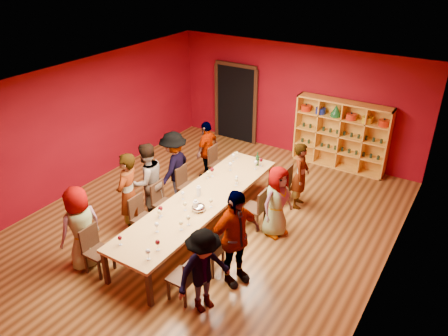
% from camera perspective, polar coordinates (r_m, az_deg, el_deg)
% --- Properties ---
extents(room_shell, '(7.10, 9.10, 3.04)m').
position_cam_1_polar(room_shell, '(8.36, -3.19, 0.28)').
color(room_shell, '#5A3617').
rests_on(room_shell, ground).
extents(tasting_table, '(1.10, 4.50, 0.75)m').
position_cam_1_polar(tasting_table, '(8.76, -3.05, -4.37)').
color(tasting_table, tan).
rests_on(tasting_table, ground).
extents(doorway, '(1.40, 0.17, 2.30)m').
position_cam_1_polar(doorway, '(12.84, 1.65, 8.49)').
color(doorway, black).
rests_on(doorway, ground).
extents(shelving_unit, '(2.40, 0.40, 1.80)m').
position_cam_1_polar(shelving_unit, '(11.61, 15.09, 4.63)').
color(shelving_unit, gold).
rests_on(shelving_unit, ground).
extents(chair_person_left_0, '(0.42, 0.42, 0.89)m').
position_cam_1_polar(chair_person_left_0, '(8.20, -16.54, -9.90)').
color(chair_person_left_0, black).
rests_on(chair_person_left_0, ground).
extents(person_left_0, '(0.56, 0.85, 1.61)m').
position_cam_1_polar(person_left_0, '(8.21, -18.21, -7.44)').
color(person_left_0, '#608DC6').
rests_on(person_left_0, ground).
extents(chair_person_left_1, '(0.42, 0.42, 0.89)m').
position_cam_1_polar(chair_person_left_1, '(8.86, -10.80, -6.03)').
color(chair_person_left_1, black).
rests_on(chair_person_left_1, ground).
extents(person_left_1, '(0.64, 0.75, 1.77)m').
position_cam_1_polar(person_left_1, '(8.83, -12.40, -3.36)').
color(person_left_1, pink).
rests_on(person_left_1, ground).
extents(chair_person_left_2, '(0.42, 0.42, 0.89)m').
position_cam_1_polar(chair_person_left_2, '(9.26, -8.12, -4.17)').
color(chair_person_left_2, black).
rests_on(chair_person_left_2, ground).
extents(person_left_2, '(0.65, 0.91, 1.69)m').
position_cam_1_polar(person_left_2, '(9.30, -10.00, -1.68)').
color(person_left_2, silver).
rests_on(person_left_2, ground).
extents(chair_person_left_3, '(0.42, 0.42, 0.89)m').
position_cam_1_polar(chair_person_left_3, '(9.82, -5.04, -2.02)').
color(chair_person_left_3, black).
rests_on(chair_person_left_3, ground).
extents(person_left_3, '(0.61, 1.13, 1.66)m').
position_cam_1_polar(person_left_3, '(9.82, -6.53, 0.14)').
color(person_left_3, '#141638').
rests_on(person_left_3, ground).
extents(chair_person_left_4, '(0.42, 0.42, 0.89)m').
position_cam_1_polar(chair_person_left_4, '(10.73, -0.98, 0.83)').
color(chair_person_left_4, black).
rests_on(chair_person_left_4, ground).
extents(person_left_4, '(0.42, 0.88, 1.49)m').
position_cam_1_polar(person_left_4, '(10.76, -2.19, 2.37)').
color(person_left_4, '#D08B92').
rests_on(person_left_4, ground).
extents(chair_person_right_0, '(0.42, 0.42, 0.89)m').
position_cam_1_polar(chair_person_right_0, '(7.33, -4.97, -13.86)').
color(chair_person_right_0, black).
rests_on(chair_person_right_0, ground).
extents(person_right_0, '(0.71, 1.06, 1.51)m').
position_cam_1_polar(person_right_0, '(7.00, -2.66, -13.33)').
color(person_right_0, '#48484C').
rests_on(person_right_0, ground).
extents(chair_person_right_1, '(0.42, 0.42, 0.89)m').
position_cam_1_polar(chair_person_right_1, '(7.83, -1.37, -10.56)').
color(chair_person_right_1, black).
rests_on(chair_person_right_1, ground).
extents(person_right_1, '(0.85, 1.17, 1.82)m').
position_cam_1_polar(person_right_1, '(7.40, 1.38, -9.14)').
color(person_right_1, '#D38D92').
rests_on(person_right_1, ground).
extents(chair_person_right_3, '(0.42, 0.42, 0.89)m').
position_cam_1_polar(chair_person_right_3, '(8.99, 4.41, -5.04)').
color(chair_person_right_3, black).
rests_on(chair_person_right_3, ground).
extents(person_right_3, '(0.61, 0.82, 1.51)m').
position_cam_1_polar(person_right_3, '(8.70, 6.91, -4.39)').
color(person_right_3, '#151C3A').
rests_on(person_right_3, ground).
extents(chair_person_right_4, '(0.42, 0.42, 0.89)m').
position_cam_1_polar(chair_person_right_4, '(9.95, 7.78, -1.74)').
color(chair_person_right_4, black).
rests_on(chair_person_right_4, ground).
extents(person_right_4, '(0.52, 0.63, 1.52)m').
position_cam_1_polar(person_right_4, '(9.70, 9.95, -0.96)').
color(person_right_4, '#141C38').
rests_on(person_right_4, ground).
extents(wine_glass_0, '(0.07, 0.07, 0.18)m').
position_cam_1_polar(wine_glass_0, '(9.22, 1.64, -1.28)').
color(wine_glass_0, white).
rests_on(wine_glass_0, tasting_table).
extents(wine_glass_1, '(0.07, 0.07, 0.18)m').
position_cam_1_polar(wine_glass_1, '(10.28, 1.69, 1.92)').
color(wine_glass_1, white).
rests_on(wine_glass_1, tasting_table).
extents(wine_glass_2, '(0.09, 0.09, 0.22)m').
position_cam_1_polar(wine_glass_2, '(8.21, -8.30, -5.31)').
color(wine_glass_2, white).
rests_on(wine_glass_2, tasting_table).
extents(wine_glass_3, '(0.08, 0.08, 0.21)m').
position_cam_1_polar(wine_glass_3, '(7.39, -8.67, -9.62)').
color(wine_glass_3, white).
rests_on(wine_glass_3, tasting_table).
extents(wine_glass_4, '(0.07, 0.07, 0.18)m').
position_cam_1_polar(wine_glass_4, '(9.41, -2.11, -0.65)').
color(wine_glass_4, white).
rests_on(wine_glass_4, tasting_table).
extents(wine_glass_5, '(0.08, 0.08, 0.19)m').
position_cam_1_polar(wine_glass_5, '(9.13, 1.61, -1.57)').
color(wine_glass_5, white).
rests_on(wine_glass_5, tasting_table).
extents(wine_glass_6, '(0.08, 0.08, 0.20)m').
position_cam_1_polar(wine_glass_6, '(9.72, 0.82, 0.45)').
color(wine_glass_6, white).
rests_on(wine_glass_6, tasting_table).
extents(wine_glass_7, '(0.08, 0.08, 0.21)m').
position_cam_1_polar(wine_glass_7, '(9.94, 4.85, 1.01)').
color(wine_glass_7, white).
rests_on(wine_glass_7, tasting_table).
extents(wine_glass_8, '(0.08, 0.08, 0.19)m').
position_cam_1_polar(wine_glass_8, '(8.34, -5.13, -4.74)').
color(wine_glass_8, white).
rests_on(wine_glass_8, tasting_table).
extents(wine_glass_9, '(0.08, 0.08, 0.21)m').
position_cam_1_polar(wine_glass_9, '(7.23, -9.91, -10.74)').
color(wine_glass_9, white).
rests_on(wine_glass_9, tasting_table).
extents(wine_glass_10, '(0.08, 0.08, 0.19)m').
position_cam_1_polar(wine_glass_10, '(8.41, -1.74, -4.33)').
color(wine_glass_10, white).
rests_on(wine_glass_10, tasting_table).
extents(wine_glass_11, '(0.09, 0.09, 0.22)m').
position_cam_1_polar(wine_glass_11, '(9.46, -1.57, -0.26)').
color(wine_glass_11, white).
rests_on(wine_glass_11, tasting_table).
extents(wine_glass_12, '(0.07, 0.07, 0.18)m').
position_cam_1_polar(wine_glass_12, '(8.18, -8.47, -5.72)').
color(wine_glass_12, white).
rests_on(wine_glass_12, tasting_table).
extents(wine_glass_13, '(0.08, 0.08, 0.20)m').
position_cam_1_polar(wine_glass_13, '(10.12, 1.24, 1.60)').
color(wine_glass_13, white).
rests_on(wine_glass_13, tasting_table).
extents(wine_glass_14, '(0.08, 0.08, 0.21)m').
position_cam_1_polar(wine_glass_14, '(7.92, -4.69, -6.54)').
color(wine_glass_14, white).
rests_on(wine_glass_14, tasting_table).
extents(wine_glass_15, '(0.07, 0.07, 0.18)m').
position_cam_1_polar(wine_glass_15, '(8.69, -5.42, -3.35)').
color(wine_glass_15, white).
rests_on(wine_glass_15, tasting_table).
extents(wine_glass_16, '(0.09, 0.09, 0.22)m').
position_cam_1_polar(wine_glass_16, '(9.80, 4.16, 0.69)').
color(wine_glass_16, white).
rests_on(wine_glass_16, tasting_table).
extents(wine_glass_17, '(0.08, 0.08, 0.20)m').
position_cam_1_polar(wine_glass_17, '(7.81, -8.79, -7.37)').
color(wine_glass_17, white).
rests_on(wine_glass_17, tasting_table).
extents(wine_glass_18, '(0.07, 0.07, 0.19)m').
position_cam_1_polar(wine_glass_18, '(7.64, -13.45, -8.93)').
color(wine_glass_18, white).
rests_on(wine_glass_18, tasting_table).
extents(wine_glass_19, '(0.08, 0.08, 0.20)m').
position_cam_1_polar(wine_glass_19, '(7.81, -5.66, -7.20)').
color(wine_glass_19, white).
rests_on(wine_glass_19, tasting_table).
extents(spittoon_bowl, '(0.28, 0.28, 0.15)m').
position_cam_1_polar(spittoon_bowl, '(8.36, -3.35, -5.18)').
color(spittoon_bowl, silver).
rests_on(spittoon_bowl, tasting_table).
extents(carafe_a, '(0.11, 0.11, 0.23)m').
position_cam_1_polar(carafe_a, '(8.80, -3.33, -3.04)').
color(carafe_a, white).
rests_on(carafe_a, tasting_table).
extents(carafe_b, '(0.13, 0.13, 0.26)m').
position_cam_1_polar(carafe_b, '(8.29, -3.71, -5.05)').
color(carafe_b, white).
rests_on(carafe_b, tasting_table).
extents(wine_bottle, '(0.10, 0.10, 0.32)m').
position_cam_1_polar(wine_bottle, '(9.98, 4.37, 1.01)').
color(wine_bottle, '#14391B').
rests_on(wine_bottle, tasting_table).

